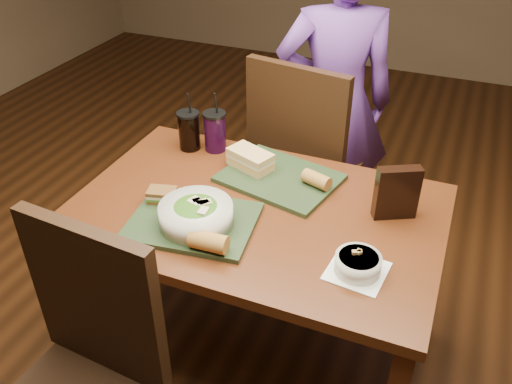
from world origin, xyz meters
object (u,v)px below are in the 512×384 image
sandwich_near (162,195)px  chair_near (84,374)px  diner (334,104)px  cup_berry (215,131)px  chip_bag (397,193)px  salad_bowl (196,213)px  tray_near (193,222)px  chair_far (302,157)px  tray_far (280,178)px  soup_bowl (358,264)px  baguette_near (209,242)px  dining_table (256,228)px  cup_cola (189,130)px  baguette_far (316,180)px

sandwich_near → chair_near: bearing=-83.1°
diner → cup_berry: size_ratio=6.00×
chair_near → chip_bag: chair_near is taller
salad_bowl → cup_berry: cup_berry is taller
tray_near → sandwich_near: bearing=158.5°
chair_far → tray_near: (-0.13, -0.81, 0.16)m
tray_far → tray_near: bearing=-115.6°
soup_bowl → chair_far: bearing=118.1°
diner → tray_near: diner is taller
baguette_near → chip_bag: size_ratio=0.64×
sandwich_near → cup_berry: (-0.00, 0.44, 0.04)m
dining_table → cup_cola: (-0.42, 0.30, 0.17)m
chair_near → diner: (0.28, 1.60, 0.21)m
tray_far → baguette_near: (-0.06, -0.49, 0.04)m
chair_near → tray_near: bearing=81.7°
soup_bowl → cup_cola: size_ratio=0.75×
dining_table → tray_far: (0.01, 0.21, 0.10)m
sandwich_near → chip_bag: (0.77, 0.24, 0.06)m
tray_far → cup_berry: cup_berry is taller
chair_near → tray_far: size_ratio=2.44×
tray_near → soup_bowl: (0.57, -0.02, 0.02)m
tray_near → soup_bowl: size_ratio=2.23×
chair_near → salad_bowl: (0.10, 0.53, 0.24)m
cup_berry → tray_near: bearing=-72.8°
soup_bowl → chip_bag: bearing=81.6°
diner → baguette_near: (-0.08, -1.18, 0.02)m
chair_far → soup_bowl: chair_far is taller
diner → salad_bowl: size_ratio=6.28×
chair_near → chair_far: chair_far is taller
chair_far → sandwich_near: 0.82m
tray_near → tray_far: (0.18, 0.37, 0.00)m
tray_far → cup_berry: 0.36m
chair_far → cup_berry: bearing=-131.8°
chair_far → tray_far: chair_far is taller
baguette_far → cup_cola: 0.59m
tray_near → chip_bag: bearing=26.1°
dining_table → chair_far: 0.65m
diner → soup_bowl: 1.14m
tray_near → sandwich_near: size_ratio=3.73×
chip_bag → soup_bowl: bearing=-125.8°
dining_table → soup_bowl: soup_bowl is taller
diner → tray_far: 0.69m
dining_table → chair_far: size_ratio=1.20×
tray_near → salad_bowl: 0.06m
dining_table → chip_bag: 0.51m
chair_near → baguette_far: bearing=65.9°
diner → chair_far: bearing=52.1°
chair_far → cup_cola: bearing=-138.1°
chair_near → cup_cola: size_ratio=4.06×
chair_near → baguette_far: 1.02m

